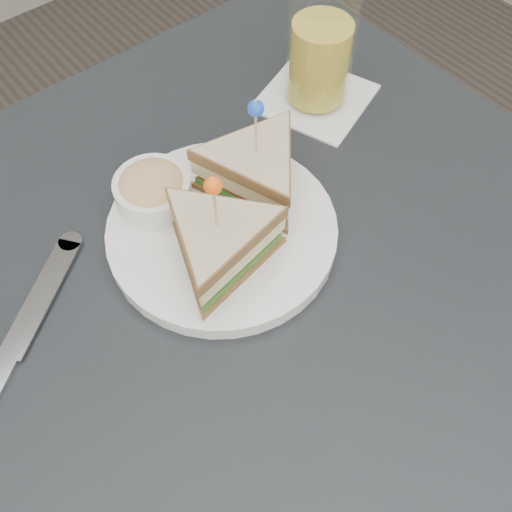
# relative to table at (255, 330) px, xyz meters

# --- Properties ---
(ground_plane) EXTENTS (3.50, 3.50, 0.00)m
(ground_plane) POSITION_rel_table_xyz_m (0.00, 0.00, -0.67)
(ground_plane) COLOR #3F3833
(table) EXTENTS (0.80, 0.80, 0.75)m
(table) POSITION_rel_table_xyz_m (0.00, 0.00, 0.00)
(table) COLOR black
(table) RESTS_ON ground
(plate_meal) EXTENTS (0.31, 0.31, 0.14)m
(plate_meal) POSITION_rel_table_xyz_m (0.03, 0.08, 0.11)
(plate_meal) COLOR white
(plate_meal) RESTS_ON table
(cutlery_knife) EXTENTS (0.21, 0.16, 0.01)m
(cutlery_knife) POSITION_rel_table_xyz_m (-0.21, 0.10, 0.08)
(cutlery_knife) COLOR silver
(cutlery_knife) RESTS_ON table
(drink_set) EXTENTS (0.16, 0.16, 0.16)m
(drink_set) POSITION_rel_table_xyz_m (0.24, 0.17, 0.15)
(drink_set) COLOR white
(drink_set) RESTS_ON table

